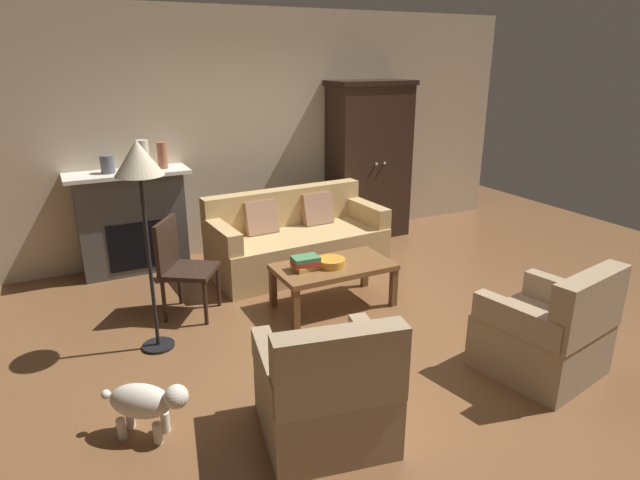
{
  "coord_description": "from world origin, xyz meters",
  "views": [
    {
      "loc": [
        -2.28,
        -3.61,
        2.27
      ],
      "look_at": [
        0.0,
        0.86,
        0.55
      ],
      "focal_mm": 30.24,
      "sensor_mm": 36.0,
      "label": 1
    }
  ],
  "objects_px": {
    "fireplace": "(132,221)",
    "floor_lamp": "(139,171)",
    "mantel_vase_cream": "(143,155)",
    "dog": "(146,402)",
    "armchair_near_left": "(327,394)",
    "armoire": "(369,160)",
    "armchair_near_right": "(547,334)",
    "side_chair_wooden": "(180,262)",
    "fruit_bowl": "(331,262)",
    "mantel_vase_terracotta": "(162,155)",
    "book_stack": "(306,263)",
    "mantel_vase_slate": "(107,164)",
    "coffee_table": "(333,270)",
    "couch": "(296,241)"
  },
  "relations": [
    {
      "from": "armoire",
      "to": "mantel_vase_terracotta",
      "type": "xyz_separation_m",
      "value": [
        -2.57,
        0.06,
        0.26
      ]
    },
    {
      "from": "couch",
      "to": "coffee_table",
      "type": "bearing_deg",
      "value": -94.91
    },
    {
      "from": "fireplace",
      "to": "armchair_near_left",
      "type": "relative_size",
      "value": 1.39
    },
    {
      "from": "fireplace",
      "to": "mantel_vase_cream",
      "type": "xyz_separation_m",
      "value": [
        0.18,
        -0.02,
        0.71
      ]
    },
    {
      "from": "couch",
      "to": "armchair_near_right",
      "type": "xyz_separation_m",
      "value": [
        0.78,
        -2.76,
        -0.0
      ]
    },
    {
      "from": "fruit_bowl",
      "to": "floor_lamp",
      "type": "height_order",
      "value": "floor_lamp"
    },
    {
      "from": "armchair_near_right",
      "to": "fruit_bowl",
      "type": "bearing_deg",
      "value": 117.98
    },
    {
      "from": "armoire",
      "to": "armchair_near_right",
      "type": "distance_m",
      "value": 3.55
    },
    {
      "from": "coffee_table",
      "to": "mantel_vase_terracotta",
      "type": "height_order",
      "value": "mantel_vase_terracotta"
    },
    {
      "from": "mantel_vase_slate",
      "to": "fireplace",
      "type": "bearing_deg",
      "value": 5.69
    },
    {
      "from": "armoire",
      "to": "armchair_near_right",
      "type": "height_order",
      "value": "armoire"
    },
    {
      "from": "fireplace",
      "to": "armchair_near_right",
      "type": "bearing_deg",
      "value": -55.88
    },
    {
      "from": "coffee_table",
      "to": "side_chair_wooden",
      "type": "distance_m",
      "value": 1.41
    },
    {
      "from": "mantel_vase_cream",
      "to": "dog",
      "type": "height_order",
      "value": "mantel_vase_cream"
    },
    {
      "from": "side_chair_wooden",
      "to": "dog",
      "type": "distance_m",
      "value": 1.74
    },
    {
      "from": "book_stack",
      "to": "dog",
      "type": "xyz_separation_m",
      "value": [
        -1.64,
        -1.13,
        -0.24
      ]
    },
    {
      "from": "armoire",
      "to": "book_stack",
      "type": "distance_m",
      "value": 2.47
    },
    {
      "from": "armchair_near_right",
      "to": "side_chair_wooden",
      "type": "bearing_deg",
      "value": 134.52
    },
    {
      "from": "coffee_table",
      "to": "armchair_near_right",
      "type": "xyz_separation_m",
      "value": [
        0.87,
        -1.73,
        -0.05
      ]
    },
    {
      "from": "fireplace",
      "to": "fruit_bowl",
      "type": "height_order",
      "value": "fireplace"
    },
    {
      "from": "fireplace",
      "to": "side_chair_wooden",
      "type": "height_order",
      "value": "fireplace"
    },
    {
      "from": "armoire",
      "to": "armchair_near_left",
      "type": "height_order",
      "value": "armoire"
    },
    {
      "from": "book_stack",
      "to": "mantel_vase_terracotta",
      "type": "distance_m",
      "value": 2.1
    },
    {
      "from": "fireplace",
      "to": "floor_lamp",
      "type": "relative_size",
      "value": 0.74
    },
    {
      "from": "fruit_bowl",
      "to": "floor_lamp",
      "type": "relative_size",
      "value": 0.16
    },
    {
      "from": "mantel_vase_cream",
      "to": "dog",
      "type": "relative_size",
      "value": 0.65
    },
    {
      "from": "fruit_bowl",
      "to": "side_chair_wooden",
      "type": "height_order",
      "value": "side_chair_wooden"
    },
    {
      "from": "mantel_vase_slate",
      "to": "mantel_vase_cream",
      "type": "height_order",
      "value": "mantel_vase_cream"
    },
    {
      "from": "coffee_table",
      "to": "dog",
      "type": "distance_m",
      "value": 2.23
    },
    {
      "from": "armoire",
      "to": "armchair_near_right",
      "type": "xyz_separation_m",
      "value": [
        -0.57,
        -3.44,
        -0.68
      ]
    },
    {
      "from": "fruit_bowl",
      "to": "mantel_vase_slate",
      "type": "bearing_deg",
      "value": 132.72
    },
    {
      "from": "fruit_bowl",
      "to": "armchair_near_left",
      "type": "relative_size",
      "value": 0.29
    },
    {
      "from": "coffee_table",
      "to": "armchair_near_left",
      "type": "xyz_separation_m",
      "value": [
        -0.93,
        -1.64,
        -0.05
      ]
    },
    {
      "from": "side_chair_wooden",
      "to": "fruit_bowl",
      "type": "bearing_deg",
      "value": -21.92
    },
    {
      "from": "armoire",
      "to": "fruit_bowl",
      "type": "xyz_separation_m",
      "value": [
        -1.47,
        -1.73,
        -0.54
      ]
    },
    {
      "from": "fireplace",
      "to": "floor_lamp",
      "type": "distance_m",
      "value": 2.03
    },
    {
      "from": "floor_lamp",
      "to": "fruit_bowl",
      "type": "bearing_deg",
      "value": 0.27
    },
    {
      "from": "mantel_vase_slate",
      "to": "armchair_near_right",
      "type": "relative_size",
      "value": 0.21
    },
    {
      "from": "fireplace",
      "to": "dog",
      "type": "height_order",
      "value": "fireplace"
    },
    {
      "from": "couch",
      "to": "coffee_table",
      "type": "distance_m",
      "value": 1.04
    },
    {
      "from": "fruit_bowl",
      "to": "dog",
      "type": "relative_size",
      "value": 0.54
    },
    {
      "from": "couch",
      "to": "mantel_vase_cream",
      "type": "height_order",
      "value": "mantel_vase_cream"
    },
    {
      "from": "fruit_bowl",
      "to": "coffee_table",
      "type": "bearing_deg",
      "value": 33.92
    },
    {
      "from": "fireplace",
      "to": "mantel_vase_terracotta",
      "type": "bearing_deg",
      "value": -2.7
    },
    {
      "from": "coffee_table",
      "to": "mantel_vase_cream",
      "type": "relative_size",
      "value": 3.48
    },
    {
      "from": "coffee_table",
      "to": "side_chair_wooden",
      "type": "height_order",
      "value": "side_chair_wooden"
    },
    {
      "from": "book_stack",
      "to": "side_chair_wooden",
      "type": "xyz_separation_m",
      "value": [
        -1.03,
        0.48,
        0.03
      ]
    },
    {
      "from": "book_stack",
      "to": "mantel_vase_slate",
      "type": "xyz_separation_m",
      "value": [
        -1.41,
        1.76,
        0.73
      ]
    },
    {
      "from": "dog",
      "to": "armchair_near_left",
      "type": "bearing_deg",
      "value": -27.75
    },
    {
      "from": "couch",
      "to": "mantel_vase_slate",
      "type": "distance_m",
      "value": 2.13
    }
  ]
}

